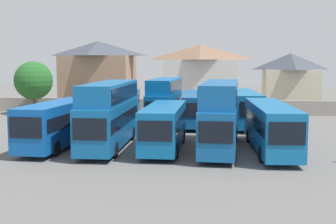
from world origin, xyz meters
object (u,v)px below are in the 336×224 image
bus_3 (164,125)px  bus_9 (244,106)px  house_terrace_left (98,73)px  bus_2 (110,111)px  bus_8 (195,107)px  bus_6 (119,105)px  house_terrace_right (290,80)px  bus_1 (58,122)px  house_terrace_centre (201,75)px  bus_4 (220,112)px  bus_5 (271,125)px  bus_7 (165,98)px  tree_left_of_lot (34,81)px

bus_3 → bus_9: (6.42, 13.55, 0.10)m
house_terrace_left → bus_2: bearing=-72.6°
bus_8 → house_terrace_left: 23.71m
bus_6 → bus_8: 8.03m
bus_3 → house_terrace_right: house_terrace_right is taller
bus_1 → house_terrace_centre: bearing=166.8°
bus_3 → house_terrace_left: 34.71m
bus_4 → bus_5: (3.70, -0.04, -0.87)m
bus_7 → bus_3: bearing=8.4°
bus_8 → house_terrace_left: bearing=-142.6°
bus_4 → house_terrace_centre: house_terrace_centre is taller
bus_7 → tree_left_of_lot: tree_left_of_lot is taller
bus_7 → house_terrace_right: (15.22, 17.58, 1.23)m
bus_1 → bus_6: size_ratio=0.94×
bus_6 → house_terrace_right: house_terrace_right is taller
bus_6 → house_terrace_left: 19.67m
bus_6 → house_terrace_left: size_ratio=1.10×
bus_1 → house_terrace_centre: 34.36m
bus_2 → bus_4: size_ratio=1.01×
bus_1 → bus_4: 12.44m
bus_1 → bus_9: bearing=135.2°
bus_1 → tree_left_of_lot: 23.42m
bus_6 → house_terrace_centre: bearing=157.5°
bus_4 → bus_9: size_ratio=0.98×
bus_6 → house_terrace_left: bearing=-158.9°
bus_3 → house_terrace_centre: (0.85, 32.92, 2.69)m
bus_7 → house_terrace_right: size_ratio=1.35×
bus_2 → bus_7: 13.89m
tree_left_of_lot → house_terrace_right: bearing=18.8°
bus_3 → house_terrace_centre: bearing=177.4°
bus_2 → house_terrace_left: bearing=-164.8°
bus_5 → bus_6: bus_5 is taller
bus_8 → tree_left_of_lot: size_ratio=1.83×
bus_7 → house_terrace_centre: house_terrace_centre is taller
bus_3 → bus_4: size_ratio=0.89×
bus_3 → house_terrace_left: size_ratio=0.99×
bus_9 → bus_5: bearing=1.3°
bus_8 → house_terrace_left: house_terrace_left is taller
bus_7 → house_terrace_left: (-12.23, 17.64, 2.13)m
bus_5 → house_terrace_left: (-21.94, 31.35, 2.83)m
bus_9 → tree_left_of_lot: size_ratio=1.79×
bus_7 → house_terrace_right: house_terrace_right is taller
bus_2 → house_terrace_right: size_ratio=1.50×
bus_2 → bus_8: (5.63, 13.56, -0.94)m
bus_7 → house_terrace_left: bearing=-144.4°
bus_4 → bus_7: 14.94m
bus_2 → bus_5: bearing=87.7°
bus_9 → bus_4: bearing=-14.6°
bus_7 → tree_left_of_lot: size_ratio=1.60×
bus_2 → bus_4: (8.42, 0.00, 0.04)m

